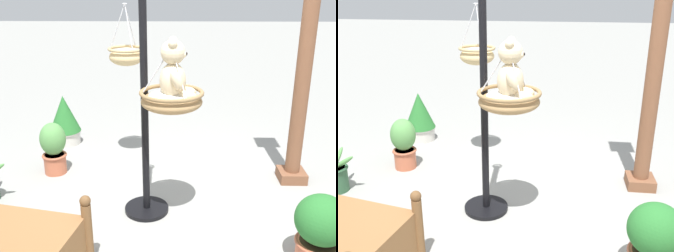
% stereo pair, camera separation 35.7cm
% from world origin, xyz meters
% --- Properties ---
extents(ground_plane, '(40.00, 40.00, 0.00)m').
position_xyz_m(ground_plane, '(0.00, 0.00, 0.00)').
color(ground_plane, gray).
extents(display_pole_central, '(0.44, 0.44, 2.40)m').
position_xyz_m(display_pole_central, '(-0.10, -0.20, 0.74)').
color(display_pole_central, black).
rests_on(display_pole_central, ground).
extents(hanging_basket_with_teddy, '(0.57, 0.57, 0.56)m').
position_xyz_m(hanging_basket_with_teddy, '(0.05, 0.05, 1.22)').
color(hanging_basket_with_teddy, '#A37F51').
extents(teddy_bear, '(0.37, 0.32, 0.53)m').
position_xyz_m(teddy_bear, '(0.05, 0.08, 1.45)').
color(teddy_bear, beige).
extents(hanging_basket_left_high, '(0.44, 0.44, 0.72)m').
position_xyz_m(hanging_basket_left_high, '(-1.32, -0.50, 1.36)').
color(hanging_basket_left_high, tan).
extents(greenhouse_pillar_right, '(0.32, 0.32, 2.78)m').
position_xyz_m(greenhouse_pillar_right, '(-0.80, 1.44, 1.34)').
color(greenhouse_pillar_right, brown).
rests_on(greenhouse_pillar_right, ground).
extents(wooden_planter_box, '(1.04, 1.11, 0.65)m').
position_xyz_m(wooden_planter_box, '(1.03, -1.11, 0.26)').
color(wooden_planter_box, olive).
rests_on(wooden_planter_box, ground).
extents(potted_plant_fern_front, '(0.43, 0.43, 0.63)m').
position_xyz_m(potted_plant_fern_front, '(0.68, 1.25, 0.33)').
color(potted_plant_fern_front, '#BC6042').
rests_on(potted_plant_fern_front, ground).
extents(potted_plant_flowering_red, '(0.44, 0.44, 0.70)m').
position_xyz_m(potted_plant_flowering_red, '(-1.85, -1.48, 0.35)').
color(potted_plant_flowering_red, beige).
rests_on(potted_plant_flowering_red, ground).
extents(potted_plant_bushy_green, '(0.30, 0.30, 0.64)m').
position_xyz_m(potted_plant_bushy_green, '(-0.92, -1.36, 0.33)').
color(potted_plant_bushy_green, '#BC6042').
rests_on(potted_plant_bushy_green, ground).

